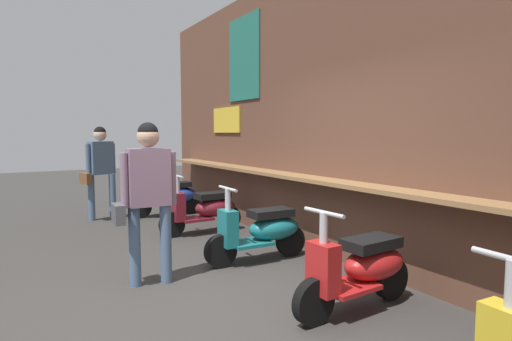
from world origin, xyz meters
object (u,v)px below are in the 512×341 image
object	(u,v)px
scooter_red	(362,268)
shopper_passing	(148,186)
scooter_maroon	(206,209)
scooter_teal	(263,230)
scooter_blue	(171,196)
shopper_with_handbag	(100,163)

from	to	relation	value
scooter_red	shopper_passing	distance (m)	2.29
scooter_maroon	scooter_teal	bearing A→B (deg)	89.04
scooter_blue	scooter_teal	bearing A→B (deg)	93.40
scooter_maroon	scooter_teal	xyz separation A→B (m)	(1.73, -0.00, 0.00)
shopper_passing	scooter_maroon	bearing A→B (deg)	143.41
scooter_teal	scooter_maroon	bearing A→B (deg)	-87.77
scooter_red	shopper_passing	world-z (taller)	shopper_passing
scooter_maroon	scooter_red	size ratio (longest dim) A/B	1.00
shopper_passing	scooter_teal	bearing A→B (deg)	95.97
scooter_blue	shopper_with_handbag	xyz separation A→B (m)	(-0.25, -1.25, 0.68)
shopper_with_handbag	shopper_passing	size ratio (longest dim) A/B	1.00
scooter_maroon	scooter_teal	world-z (taller)	same
scooter_maroon	shopper_passing	size ratio (longest dim) A/B	0.81
scooter_blue	scooter_maroon	bearing A→B (deg)	93.40
scooter_blue	scooter_teal	size ratio (longest dim) A/B	1.00
scooter_teal	shopper_passing	bearing A→B (deg)	5.74
scooter_blue	shopper_passing	xyz separation A→B (m)	(3.51, -1.48, 0.67)
scooter_teal	shopper_passing	size ratio (longest dim) A/B	0.81
scooter_teal	scooter_red	world-z (taller)	same
scooter_maroon	scooter_teal	distance (m)	1.73
shopper_with_handbag	shopper_passing	bearing A→B (deg)	-23.86
scooter_red	shopper_passing	size ratio (longest dim) A/B	0.81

